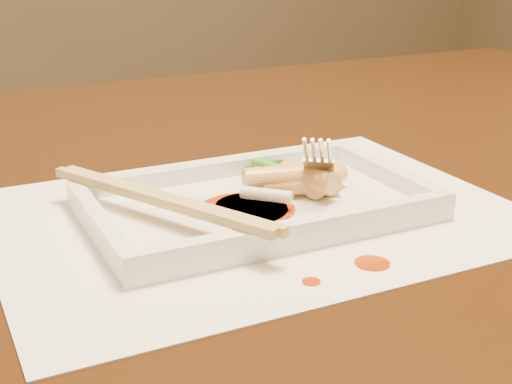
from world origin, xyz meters
name	(u,v)px	position (x,y,z in m)	size (l,w,h in m)	color
table	(277,255)	(0.00, 0.00, 0.65)	(1.40, 0.90, 0.75)	black
placemat	(256,214)	(-0.08, -0.12, 0.75)	(0.40, 0.30, 0.00)	white
sauce_splatter_a	(372,263)	(-0.05, -0.23, 0.75)	(0.02, 0.02, 0.00)	#A63004
sauce_splatter_b	(311,282)	(-0.10, -0.24, 0.75)	(0.01, 0.01, 0.00)	#A63004
plate_base	(256,209)	(-0.08, -0.12, 0.76)	(0.26, 0.16, 0.01)	white
plate_rim_far	(218,169)	(-0.08, -0.04, 0.77)	(0.26, 0.01, 0.01)	white
plate_rim_near	(303,229)	(-0.08, -0.19, 0.77)	(0.26, 0.01, 0.01)	white
plate_rim_left	(99,223)	(-0.21, -0.12, 0.77)	(0.01, 0.14, 0.01)	white
plate_rim_right	(386,173)	(0.04, -0.12, 0.77)	(0.01, 0.14, 0.01)	white
veg_piece	(272,174)	(-0.05, -0.08, 0.77)	(0.04, 0.03, 0.01)	black
scallion_white	(266,195)	(-0.08, -0.13, 0.77)	(0.01, 0.01, 0.04)	#EAEACC
scallion_green	(291,173)	(-0.04, -0.10, 0.77)	(0.01, 0.01, 0.09)	#2B9D19
chopstick_a	(155,200)	(-0.16, -0.12, 0.78)	(0.01, 0.21, 0.01)	tan
chopstick_b	(165,198)	(-0.16, -0.12, 0.78)	(0.01, 0.21, 0.01)	tan
fork	(324,98)	(-0.01, -0.10, 0.83)	(0.09, 0.10, 0.14)	silver
sauce_blob_0	(250,205)	(-0.09, -0.12, 0.76)	(0.05, 0.05, 0.00)	#A63004
sauce_blob_1	(257,209)	(-0.09, -0.13, 0.76)	(0.06, 0.06, 0.00)	#A63004
sauce_blob_2	(243,209)	(-0.10, -0.13, 0.76)	(0.07, 0.07, 0.00)	#A63004
rice_cake_0	(325,175)	(-0.01, -0.11, 0.77)	(0.02, 0.02, 0.05)	#EEC36F
rice_cake_1	(292,185)	(-0.05, -0.12, 0.77)	(0.02, 0.02, 0.05)	#EEC36F
rice_cake_2	(308,177)	(-0.04, -0.12, 0.78)	(0.02, 0.02, 0.05)	#EEC36F
rice_cake_3	(326,180)	(-0.02, -0.12, 0.77)	(0.02, 0.02, 0.05)	#EEC36F
rice_cake_4	(274,181)	(-0.06, -0.10, 0.77)	(0.02, 0.02, 0.04)	#EEC36F
rice_cake_5	(273,178)	(-0.06, -0.11, 0.78)	(0.02, 0.02, 0.05)	#EEC36F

